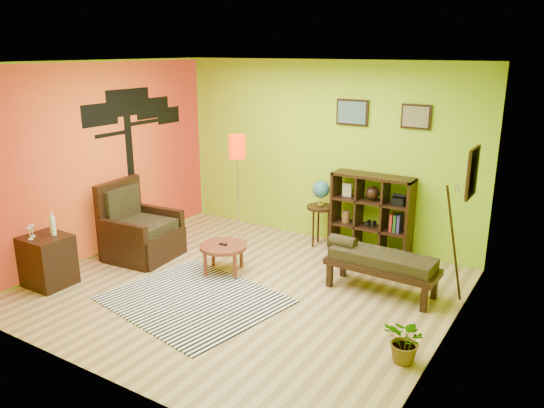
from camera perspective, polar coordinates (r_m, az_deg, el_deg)
The scene contains 11 objects.
ground at distance 6.87m, azimuth -3.18°, elevation -9.09°, with size 5.00×5.00×0.00m, color tan.
room_shell at distance 6.37m, azimuth -4.05°, elevation 5.94°, with size 5.04×4.54×2.82m.
zebra_rug at distance 6.64m, azimuth -8.43°, elevation -10.14°, with size 1.97×1.66×0.01m, color white.
coffee_table at distance 7.24m, azimuth -5.26°, elevation -4.81°, with size 0.64×0.64×0.42m.
armchair at distance 8.00m, azimuth -14.12°, elevation -3.18°, with size 1.00×1.00×1.12m.
side_cabinet at distance 7.43m, azimuth -22.98°, elevation -5.60°, with size 0.56×0.51×0.98m.
floor_lamp at distance 7.99m, azimuth -3.74°, elevation 5.11°, with size 0.26×0.26×1.72m.
globe_table at distance 8.10m, azimuth 5.26°, elevation 0.78°, with size 0.42×0.42×1.03m.
cube_shelf at distance 7.93m, azimuth 10.71°, elevation -1.15°, with size 1.20×0.35×1.20m.
bench at distance 6.75m, azimuth 11.43°, elevation -6.04°, with size 1.43×0.54×0.65m.
potted_plant at distance 5.48m, azimuth 14.25°, elevation -14.54°, with size 0.42×0.47×0.37m, color #26661E.
Camera 1 is at (3.60, -5.05, 2.95)m, focal length 35.00 mm.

